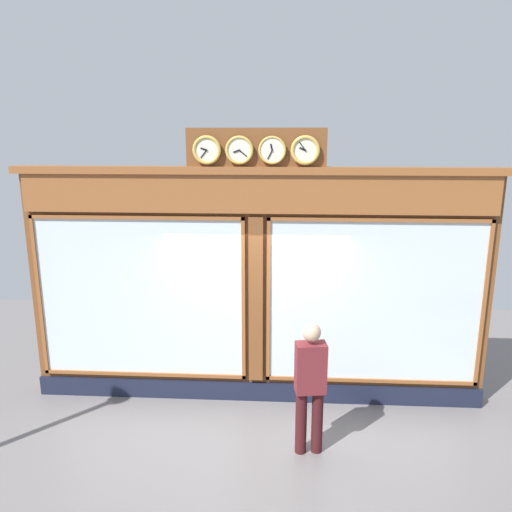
% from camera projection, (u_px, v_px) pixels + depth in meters
% --- Properties ---
extents(shop_facade, '(6.64, 0.42, 3.91)m').
position_uv_depth(shop_facade, '(257.00, 286.00, 7.14)').
color(shop_facade, brown).
rests_on(shop_facade, ground_plane).
extents(pedestrian, '(0.39, 0.27, 1.69)m').
position_uv_depth(pedestrian, '(310.00, 383.00, 6.00)').
color(pedestrian, '#3A1316').
rests_on(pedestrian, ground_plane).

